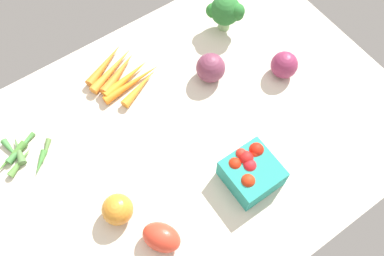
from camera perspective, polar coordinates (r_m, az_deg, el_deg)
tablecloth at (r=99.80cm, az=-0.00°, el=-0.80°), size 104.00×76.00×2.00cm
okra_pile at (r=103.46cm, az=-22.65°, el=-3.28°), size 14.45×12.94×1.99cm
red_onion_center at (r=107.66cm, az=12.70°, el=8.55°), size 6.92×6.92×6.92cm
broccoli_head at (r=113.06cm, az=4.82°, el=15.89°), size 8.72×8.90×10.62cm
red_onion_near_basket at (r=104.32cm, az=2.61°, el=8.36°), size 7.46×7.46×7.46cm
roma_tomato at (r=87.53cm, az=-4.27°, el=-14.92°), size 9.30×10.09×5.78cm
carrot_bunch at (r=107.48cm, az=-9.79°, el=7.28°), size 18.55×18.98×2.90cm
berry_basket at (r=91.71cm, az=8.16°, el=-5.95°), size 11.12×11.12×7.53cm
heirloom_tomato_orange at (r=89.68cm, az=-10.31°, el=-11.08°), size 6.72×6.72×6.72cm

